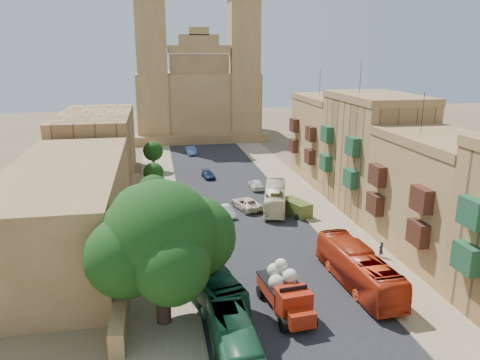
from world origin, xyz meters
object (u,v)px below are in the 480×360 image
object	(u,v)px
car_white_a	(226,211)
bus_red_east	(358,268)
car_cream	(247,203)
car_blue_b	(191,151)
pedestrian_a	(381,250)
ficus_tree	(162,241)
bus_green_north	(205,279)
street_tree_a	(154,237)
bus_green_south	(238,353)
car_white_b	(256,184)
street_tree_d	(153,151)
car_blue_a	(210,235)
pedestrian_c	(353,255)
olive_pickup	(296,208)
car_dkblue	(208,175)
street_tree_b	(153,191)
bus_cream_east	(275,198)
church	(197,94)
street_tree_c	(153,173)
red_truck	(285,291)

from	to	relation	value
car_white_a	bus_red_east	bearing A→B (deg)	-80.80
car_cream	car_blue_b	bearing A→B (deg)	-98.16
car_cream	pedestrian_a	size ratio (longest dim) A/B	3.35
ficus_tree	bus_red_east	size ratio (longest dim) A/B	0.92
bus_green_north	pedestrian_a	xyz separation A→B (m)	(16.92, 4.39, -0.78)
street_tree_a	bus_green_south	world-z (taller)	street_tree_a
car_white_b	bus_green_north	bearing A→B (deg)	68.82
street_tree_d	pedestrian_a	bearing A→B (deg)	-60.64
car_blue_a	pedestrian_c	distance (m)	14.29
olive_pickup	car_dkblue	world-z (taller)	olive_pickup
car_blue_a	car_white_a	bearing A→B (deg)	93.41
ficus_tree	car_white_a	world-z (taller)	ficus_tree
bus_green_north	bus_red_east	size ratio (longest dim) A/B	0.98
street_tree_a	car_white_a	size ratio (longest dim) A/B	1.32
street_tree_d	car_cream	xyz separation A→B (m)	(11.00, -20.94, -2.55)
olive_pickup	pedestrian_a	distance (m)	13.42
bus_green_south	car_blue_b	distance (m)	62.03
street_tree_d	car_white_b	bearing A→B (deg)	-42.70
olive_pickup	street_tree_d	bearing A→B (deg)	124.15
street_tree_b	street_tree_d	xyz separation A→B (m)	(-0.00, 24.00, -0.49)
pedestrian_a	street_tree_a	bearing A→B (deg)	-25.23
bus_green_south	car_white_a	bearing A→B (deg)	81.93
ficus_tree	car_cream	xyz separation A→B (m)	(10.41, 23.05, -5.43)
street_tree_d	car_dkblue	distance (m)	10.36
street_tree_a	car_blue_b	distance (m)	48.14
pedestrian_c	bus_green_south	bearing A→B (deg)	-65.60
street_tree_a	pedestrian_c	distance (m)	17.74
bus_cream_east	ficus_tree	bearing A→B (deg)	73.85
church	olive_pickup	world-z (taller)	church
street_tree_c	car_white_a	size ratio (longest dim) A/B	1.13
olive_pickup	car_dkblue	xyz separation A→B (m)	(-8.23, 18.11, -0.29)
car_white_a	street_tree_c	bearing A→B (deg)	112.06
bus_green_south	car_blue_a	bearing A→B (deg)	86.86
olive_pickup	bus_green_south	bearing A→B (deg)	-113.78
street_tree_d	car_blue_a	xyz separation A→B (m)	(5.47, -29.95, -2.60)
street_tree_d	car_white_b	world-z (taller)	street_tree_d
red_truck	car_dkblue	distance (m)	38.34
bus_cream_east	car_dkblue	bearing A→B (deg)	-52.40
car_blue_a	car_dkblue	world-z (taller)	car_blue_a
red_truck	ficus_tree	bearing A→B (deg)	178.56
car_dkblue	bus_red_east	bearing A→B (deg)	-85.22
car_blue_a	car_blue_b	size ratio (longest dim) A/B	0.89
street_tree_a	church	bearing A→B (deg)	81.46
ficus_tree	street_tree_b	size ratio (longest dim) A/B	1.86
car_blue_a	pedestrian_c	xyz separation A→B (m)	(12.03, -7.71, 0.24)
street_tree_c	red_truck	size ratio (longest dim) A/B	0.63
street_tree_b	pedestrian_c	xyz separation A→B (m)	(17.50, -13.66, -2.85)
pedestrian_c	red_truck	bearing A→B (deg)	-71.69
bus_red_east	pedestrian_c	size ratio (longest dim) A/B	6.29
olive_pickup	car_dkblue	size ratio (longest dim) A/B	1.19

